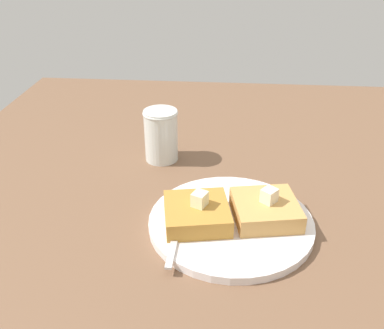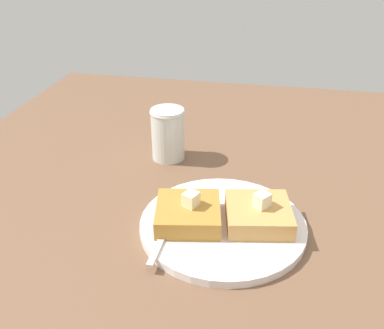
{
  "view_description": "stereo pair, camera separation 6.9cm",
  "coord_description": "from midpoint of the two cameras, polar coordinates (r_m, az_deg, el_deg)",
  "views": [
    {
      "loc": [
        3.15,
        59.16,
        40.36
      ],
      "look_at": [
        8.33,
        -1.0,
        6.48
      ],
      "focal_mm": 40.0,
      "sensor_mm": 36.0,
      "label": 1
    },
    {
      "loc": [
        -3.69,
        58.17,
        40.36
      ],
      "look_at": [
        8.33,
        -1.0,
        6.48
      ],
      "focal_mm": 40.0,
      "sensor_mm": 36.0,
      "label": 2
    }
  ],
  "objects": [
    {
      "name": "toast_slice_left",
      "position": [
        0.62,
        6.65,
        -6.09
      ],
      "size": [
        10.53,
        10.49,
        2.7
      ],
      "primitive_type": "cube",
      "rotation": [
        0.0,
        0.0,
        0.18
      ],
      "color": "tan",
      "rests_on": "plate"
    },
    {
      "name": "butter_pat_primary",
      "position": [
        0.61,
        7.08,
        -4.23
      ],
      "size": [
        2.73,
        2.76,
        2.06
      ],
      "primitive_type": "cube",
      "rotation": [
        0.0,
        0.0,
        0.88
      ],
      "color": "#F8EBC9",
      "rests_on": "toast_slice_left"
    },
    {
      "name": "fork",
      "position": [
        0.61,
        -5.13,
        -8.04
      ],
      "size": [
        2.27,
        16.03,
        0.36
      ],
      "color": "silver",
      "rests_on": "plate"
    },
    {
      "name": "butter_pat_secondary",
      "position": [
        0.6,
        -2.29,
        -4.73
      ],
      "size": [
        2.54,
        2.64,
        2.06
      ],
      "primitive_type": "cube",
      "rotation": [
        0.0,
        0.0,
        1.14
      ],
      "color": "#F7F1C2",
      "rests_on": "toast_slice_middle"
    },
    {
      "name": "toast_slice_middle",
      "position": [
        0.61,
        -2.61,
        -6.65
      ],
      "size": [
        10.53,
        10.49,
        2.7
      ],
      "primitive_type": "cube",
      "rotation": [
        0.0,
        0.0,
        0.18
      ],
      "color": "#B98033",
      "rests_on": "plate"
    },
    {
      "name": "table_surface",
      "position": [
        0.71,
        3.88,
        -4.64
      ],
      "size": [
        112.74,
        112.74,
        1.98
      ],
      "primitive_type": "cube",
      "color": "brown",
      "rests_on": "ground"
    },
    {
      "name": "plate",
      "position": [
        0.63,
        2.03,
        -7.78
      ],
      "size": [
        23.89,
        23.89,
        1.2
      ],
      "color": "white",
      "rests_on": "table_surface"
    },
    {
      "name": "syrup_jar",
      "position": [
        0.79,
        -6.66,
        3.66
      ],
      "size": [
        6.36,
        6.36,
        9.65
      ],
      "color": "#45190B",
      "rests_on": "table_surface"
    }
  ]
}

